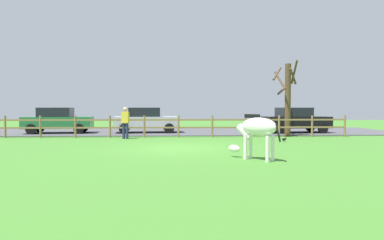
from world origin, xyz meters
name	(u,v)px	position (x,y,z in m)	size (l,w,h in m)	color
ground_plane	(178,148)	(0.00, 0.00, 0.00)	(60.00, 60.00, 0.00)	#3D7528
parking_asphalt	(178,131)	(0.00, 9.30, 0.03)	(28.00, 7.40, 0.05)	#47474C
paddock_fence	(161,125)	(-0.90, 5.00, 0.68)	(20.30, 0.11, 1.18)	olive
bare_tree	(287,97)	(6.09, 5.39, 2.23)	(1.43, 1.60, 4.24)	#513A23
zebra	(256,130)	(2.39, -3.25, 0.93)	(1.46, 1.54, 1.41)	white
crow_on_grass	(284,139)	(4.96, 2.25, 0.13)	(0.21, 0.10, 0.20)	black
parked_car_green	(58,120)	(-7.36, 7.81, 0.84)	(4.15, 2.19, 1.56)	#236B38
parked_car_black	(295,120)	(7.33, 7.64, 0.84)	(4.13, 2.15, 1.56)	black
parked_car_silver	(146,120)	(-2.00, 8.05, 0.84)	(4.14, 2.18, 1.56)	#B7BABF
visitor_near_fence	(125,121)	(-2.72, 4.20, 0.91)	(0.40, 0.29, 1.64)	#232847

